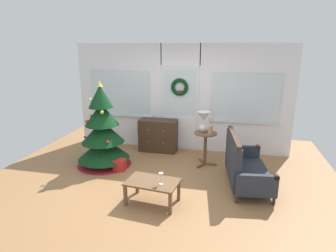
% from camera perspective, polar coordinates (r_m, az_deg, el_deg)
% --- Properties ---
extents(ground_plane, '(6.76, 6.76, 0.00)m').
position_cam_1_polar(ground_plane, '(5.41, -1.85, -11.80)').
color(ground_plane, '#996B42').
extents(back_wall_with_door, '(5.20, 0.19, 2.55)m').
position_cam_1_polar(back_wall_with_door, '(6.93, 2.43, 5.64)').
color(back_wall_with_door, white).
rests_on(back_wall_with_door, ground).
extents(christmas_tree, '(1.16, 1.16, 1.81)m').
position_cam_1_polar(christmas_tree, '(6.23, -12.83, -1.83)').
color(christmas_tree, '#4C331E').
rests_on(christmas_tree, ground).
extents(dresser_cabinet, '(0.90, 0.45, 0.78)m').
position_cam_1_polar(dresser_cabinet, '(6.97, -1.95, -1.86)').
color(dresser_cabinet, '#3D281C').
rests_on(dresser_cabinet, ground).
extents(settee_sofa, '(0.89, 1.53, 0.96)m').
position_cam_1_polar(settee_sofa, '(5.47, 14.69, -7.66)').
color(settee_sofa, '#3D281C').
rests_on(settee_sofa, ground).
extents(side_table, '(0.50, 0.48, 0.73)m').
position_cam_1_polar(side_table, '(6.15, 7.43, -3.21)').
color(side_table, brown).
rests_on(side_table, ground).
extents(table_lamp, '(0.28, 0.28, 0.44)m').
position_cam_1_polar(table_lamp, '(6.06, 7.07, 1.40)').
color(table_lamp, silver).
rests_on(table_lamp, side_table).
extents(flower_vase, '(0.11, 0.10, 0.35)m').
position_cam_1_polar(flower_vase, '(5.99, 8.43, -0.47)').
color(flower_vase, tan).
rests_on(flower_vase, side_table).
extents(coffee_table, '(0.89, 0.61, 0.39)m').
position_cam_1_polar(coffee_table, '(4.74, -3.12, -11.50)').
color(coffee_table, brown).
rests_on(coffee_table, ground).
extents(wine_glass, '(0.08, 0.08, 0.20)m').
position_cam_1_polar(wine_glass, '(4.55, -1.40, -9.90)').
color(wine_glass, silver).
rests_on(wine_glass, coffee_table).
extents(gift_box, '(0.23, 0.21, 0.23)m').
position_cam_1_polar(gift_box, '(6.07, -9.60, -7.61)').
color(gift_box, red).
rests_on(gift_box, ground).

